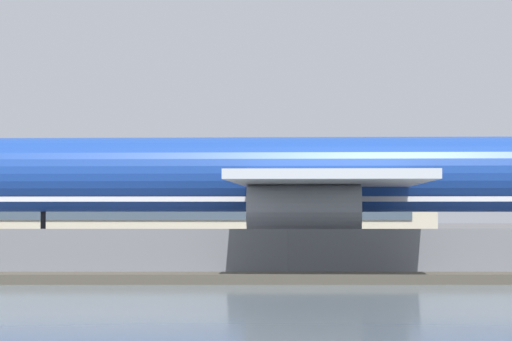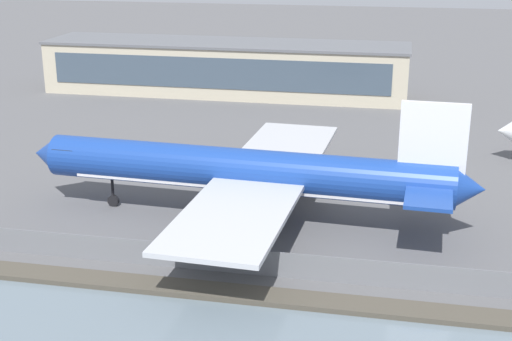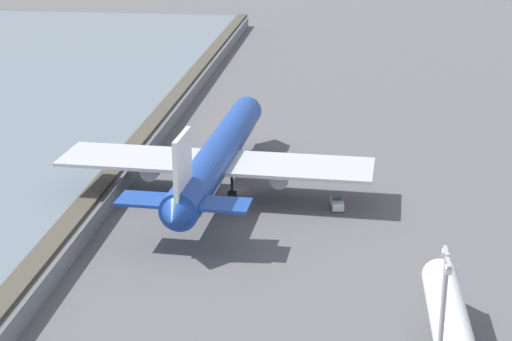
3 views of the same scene
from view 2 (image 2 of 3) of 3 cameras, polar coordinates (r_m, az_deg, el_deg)
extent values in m
plane|color=#565659|center=(85.78, -1.05, -3.30)|extent=(500.00, 500.00, 0.00)
cube|color=#474238|center=(67.67, -4.89, -9.46)|extent=(320.00, 3.00, 0.50)
cube|color=slate|center=(71.03, -3.89, -7.02)|extent=(280.00, 0.08, 2.68)
cylinder|color=slate|center=(71.03, -3.89, -7.02)|extent=(0.10, 0.10, 2.68)
cylinder|color=#193D93|center=(81.55, -1.01, 0.05)|extent=(47.47, 7.29, 4.94)
cone|color=#193D93|center=(91.15, -16.35, 1.29)|extent=(3.44, 4.85, 4.69)
cone|color=#193D93|center=(79.01, 16.75, -1.39)|extent=(3.43, 4.60, 4.45)
cube|color=#232D3D|center=(89.38, -14.59, 1.53)|extent=(2.92, 4.33, 1.48)
cube|color=silver|center=(81.99, -1.01, -0.85)|extent=(40.34, 5.95, 0.89)
cube|color=#B7BABF|center=(70.91, -1.60, -3.41)|extent=(11.52, 23.19, 0.49)
cube|color=#B7BABF|center=(91.71, 2.30, 1.75)|extent=(11.52, 23.19, 0.49)
cylinder|color=#B7BABF|center=(73.51, -2.27, -3.95)|extent=(6.75, 3.04, 2.72)
cylinder|color=#B7BABF|center=(90.79, 1.17, 0.53)|extent=(6.75, 3.04, 2.72)
cube|color=silver|center=(77.41, 14.00, 2.29)|extent=(7.11, 0.94, 8.40)
cube|color=#193D93|center=(74.85, 13.66, -1.93)|extent=(5.14, 8.55, 0.40)
cube|color=#193D93|center=(82.72, 13.81, 0.03)|extent=(5.14, 8.55, 0.40)
cylinder|color=black|center=(88.47, -11.39, -1.51)|extent=(0.35, 0.35, 2.89)
cylinder|color=black|center=(88.96, -11.34, -2.38)|extent=(1.41, 0.61, 1.38)
cylinder|color=black|center=(79.77, 0.80, -3.38)|extent=(0.40, 0.40, 2.89)
cylinder|color=black|center=(80.33, 0.80, -4.34)|extent=(1.64, 1.19, 1.59)
cylinder|color=black|center=(84.48, 1.63, -2.11)|extent=(0.40, 0.40, 2.89)
cylinder|color=black|center=(85.00, 1.63, -3.02)|extent=(1.64, 1.19, 1.59)
cone|color=white|center=(109.33, 19.39, 3.00)|extent=(2.48, 3.57, 3.53)
cube|color=white|center=(98.93, 3.95, 0.15)|extent=(3.41, 2.07, 1.11)
cube|color=#283847|center=(98.67, 3.72, 0.59)|extent=(1.30, 1.44, 0.50)
cylinder|color=black|center=(98.40, 3.37, -0.19)|extent=(0.73, 0.32, 0.70)
cylinder|color=black|center=(99.68, 3.36, 0.06)|extent=(0.73, 0.32, 0.70)
cylinder|color=black|center=(98.44, 4.52, -0.21)|extent=(0.73, 0.32, 0.70)
cylinder|color=black|center=(99.73, 4.50, 0.05)|extent=(0.73, 0.32, 0.70)
cube|color=#BCB299|center=(148.23, -2.43, 8.12)|extent=(73.68, 15.18, 10.09)
cube|color=#3D4C5B|center=(140.83, -3.19, 7.76)|extent=(67.79, 0.16, 6.06)
cube|color=#5B5E63|center=(147.35, -2.46, 10.15)|extent=(74.28, 15.78, 0.50)
camera|label=1|loc=(34.52, -66.54, -51.43)|focal=85.00mm
camera|label=3|loc=(139.07, 61.13, 15.01)|focal=60.00mm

